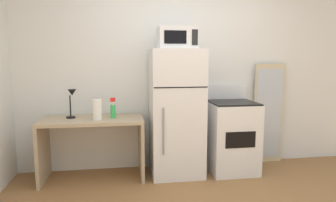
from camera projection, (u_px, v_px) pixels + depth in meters
The scene contains 9 objects.
wall_back_white at pixel (181, 71), 4.08m from camera, with size 5.00×0.10×2.60m, color silver.
desk at pixel (93, 136), 3.66m from camera, with size 1.22×0.57×0.75m.
desk_lamp at pixel (72, 99), 3.62m from camera, with size 0.14×0.12×0.35m.
paper_towel_roll at pixel (97, 110), 3.55m from camera, with size 0.11×0.11×0.24m, color white.
spray_bottle at pixel (113, 110), 3.65m from camera, with size 0.06×0.06×0.25m.
refrigerator at pixel (176, 113), 3.78m from camera, with size 0.64×0.61×1.58m.
microwave at pixel (177, 38), 3.63m from camera, with size 0.46×0.35×0.26m.
oven_range at pixel (231, 136), 3.93m from camera, with size 0.59×0.61×1.10m.
leaning_mirror at pixel (268, 114), 4.24m from camera, with size 0.44×0.03×1.40m.
Camera 1 is at (-0.80, -2.32, 1.46)m, focal length 32.14 mm.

